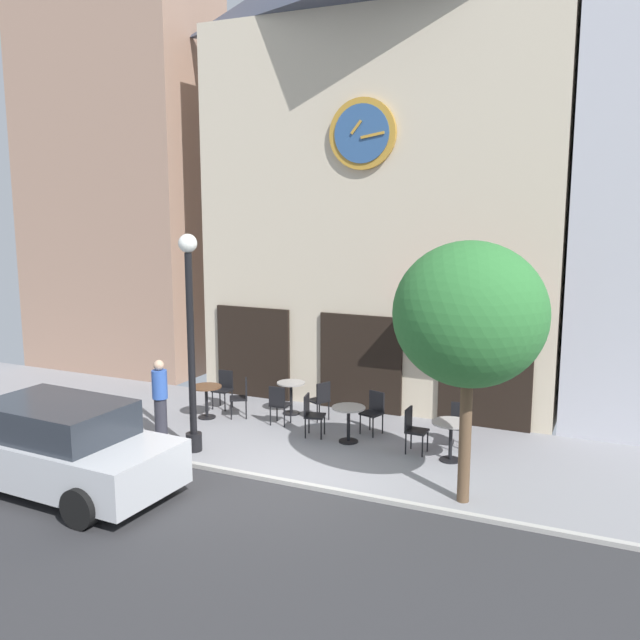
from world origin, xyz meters
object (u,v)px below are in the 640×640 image
object	(u,v)px
cafe_chair_under_awning	(242,395)
cafe_chair_left_end	(279,402)
cafe_table_near_door	(291,392)
street_tree	(470,315)
cafe_table_leftmost	(206,395)
cafe_chair_near_lamp	(460,422)
cafe_chair_curbside	(374,409)
cafe_chair_right_end	(321,398)
cafe_chair_mid_row	(311,412)
parked_car_silver	(58,447)
cafe_chair_corner	(224,386)
cafe_chair_by_entrance	(413,427)
pedestrian_blue	(160,398)
cafe_table_center_left	(349,418)
cafe_table_center_right	(451,433)

from	to	relation	value
cafe_chair_under_awning	cafe_chair_left_end	bearing A→B (deg)	-9.26
cafe_chair_under_awning	cafe_table_near_door	bearing A→B (deg)	37.10
street_tree	cafe_table_near_door	world-z (taller)	street_tree
cafe_table_leftmost	cafe_chair_near_lamp	bearing A→B (deg)	5.07
cafe_table_near_door	cafe_chair_left_end	size ratio (longest dim) A/B	0.84
cafe_chair_curbside	cafe_chair_near_lamp	bearing A→B (deg)	-2.75
cafe_chair_near_lamp	cafe_chair_right_end	distance (m)	3.29
cafe_chair_mid_row	parked_car_silver	world-z (taller)	parked_car_silver
cafe_table_near_door	parked_car_silver	size ratio (longest dim) A/B	0.17
cafe_table_near_door	cafe_chair_corner	world-z (taller)	cafe_chair_corner
cafe_chair_corner	cafe_chair_left_end	size ratio (longest dim) A/B	1.00
cafe_chair_right_end	cafe_table_leftmost	bearing A→B (deg)	-159.63
cafe_chair_by_entrance	pedestrian_blue	world-z (taller)	pedestrian_blue
cafe_chair_corner	cafe_chair_right_end	distance (m)	2.53
cafe_chair_by_entrance	pedestrian_blue	distance (m)	5.26
cafe_chair_corner	cafe_table_center_left	bearing A→B (deg)	-15.50
cafe_table_center_left	cafe_table_center_right	xyz separation A→B (m)	(2.17, -0.16, 0.03)
cafe_chair_corner	cafe_chair_mid_row	bearing A→B (deg)	-19.73
cafe_chair_mid_row	parked_car_silver	xyz separation A→B (m)	(-2.77, -4.27, 0.23)
cafe_chair_curbside	cafe_chair_under_awning	size ratio (longest dim) A/B	1.00
cafe_table_center_left	cafe_chair_left_end	world-z (taller)	cafe_chair_left_end
cafe_table_center_left	cafe_chair_corner	size ratio (longest dim) A/B	0.83
cafe_chair_curbside	cafe_table_center_left	bearing A→B (deg)	-110.30
cafe_chair_near_lamp	cafe_chair_left_end	world-z (taller)	same
cafe_chair_by_entrance	cafe_chair_right_end	world-z (taller)	same
cafe_table_center_right	cafe_chair_left_end	world-z (taller)	cafe_chair_left_end
cafe_table_center_left	parked_car_silver	size ratio (longest dim) A/B	0.17
cafe_chair_left_end	pedestrian_blue	xyz separation A→B (m)	(-1.88, -1.75, 0.33)
cafe_chair_curbside	cafe_chair_right_end	distance (m)	1.43
cafe_table_center_right	cafe_chair_by_entrance	size ratio (longest dim) A/B	0.86
cafe_chair_left_end	cafe_chair_right_end	xyz separation A→B (m)	(0.70, 0.70, 0.00)
cafe_chair_under_awning	cafe_table_center_left	bearing A→B (deg)	-10.77
street_tree	cafe_chair_by_entrance	distance (m)	3.48
cafe_table_leftmost	parked_car_silver	bearing A→B (deg)	-90.68
cafe_chair_left_end	street_tree	bearing A→B (deg)	-25.83
cafe_table_leftmost	cafe_chair_by_entrance	world-z (taller)	cafe_chair_by_entrance
cafe_chair_corner	parked_car_silver	distance (m)	5.28
cafe_chair_near_lamp	cafe_chair_corner	world-z (taller)	same
pedestrian_blue	cafe_chair_near_lamp	bearing A→B (deg)	19.22
street_tree	cafe_chair_by_entrance	bearing A→B (deg)	127.82
cafe_table_near_door	cafe_chair_near_lamp	bearing A→B (deg)	-7.91
street_tree	parked_car_silver	world-z (taller)	street_tree
cafe_chair_curbside	pedestrian_blue	world-z (taller)	pedestrian_blue
cafe_chair_near_lamp	street_tree	bearing A→B (deg)	-75.38
cafe_chair_left_end	cafe_chair_under_awning	bearing A→B (deg)	170.74
cafe_table_near_door	cafe_chair_right_end	size ratio (longest dim) A/B	0.84
cafe_table_near_door	cafe_chair_mid_row	xyz separation A→B (m)	(1.09, -1.23, 0.01)
cafe_chair_mid_row	pedestrian_blue	bearing A→B (deg)	-154.04
cafe_table_center_left	cafe_chair_under_awning	xyz separation A→B (m)	(-2.86, 0.54, 0.01)
cafe_chair_under_awning	pedestrian_blue	bearing A→B (deg)	-113.42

